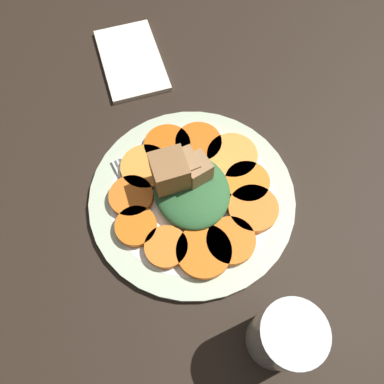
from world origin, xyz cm
name	(u,v)px	position (x,y,z in cm)	size (l,w,h in cm)	color
table_slab	(192,201)	(0.00, 0.00, 1.00)	(120.00, 120.00, 2.00)	black
plate	(192,197)	(0.00, 0.00, 2.52)	(28.81, 28.81, 1.05)	beige
carrot_slice_0	(167,145)	(-8.47, -1.15, 3.66)	(6.79, 6.79, 1.13)	#D45F12
carrot_slice_1	(145,167)	(-5.88, -5.13, 3.66)	(7.03, 7.03, 1.13)	orange
carrot_slice_2	(131,197)	(-2.01, -8.11, 3.66)	(6.10, 6.10, 1.13)	orange
carrot_slice_3	(136,226)	(2.42, -8.51, 3.66)	(5.56, 5.56, 1.13)	orange
carrot_slice_4	(166,247)	(6.31, -5.46, 3.66)	(5.63, 5.63, 1.13)	orange
carrot_slice_5	(204,251)	(8.31, -0.99, 3.66)	(7.21, 7.21, 1.13)	orange
carrot_slice_6	(231,241)	(8.01, 2.80, 3.66)	(6.46, 6.46, 1.13)	orange
carrot_slice_7	(253,209)	(4.65, 7.22, 3.66)	(6.81, 6.81, 1.13)	orange
carrot_slice_8	(247,182)	(0.66, 7.85, 3.66)	(6.30, 6.30, 1.13)	orange
carrot_slice_9	(232,156)	(-3.93, 7.28, 3.66)	(7.35, 7.35, 1.13)	#F99438
carrot_slice_10	(198,143)	(-7.51, 3.33, 3.66)	(6.82, 6.82, 1.13)	#D66114
center_pile	(188,184)	(-0.68, -0.41, 5.62)	(11.42, 10.28, 7.17)	#2D6033
fork	(143,206)	(-0.35, -6.92, 3.30)	(17.95, 4.96, 0.40)	silver
water_glass	(283,337)	(20.83, 3.82, 7.39)	(6.78, 6.78, 10.78)	silver
napkin	(131,60)	(-27.52, -2.24, 2.40)	(16.27, 9.76, 0.80)	silver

